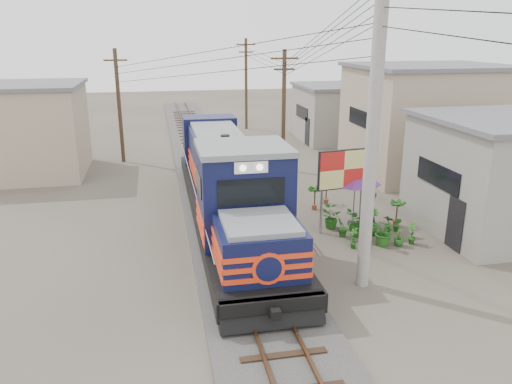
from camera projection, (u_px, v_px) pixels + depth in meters
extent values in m
plane|color=#473F35|center=(254.00, 287.00, 16.07)|extent=(120.00, 120.00, 0.00)
cube|color=#595651|center=(216.00, 193.00, 25.40)|extent=(3.60, 70.00, 0.16)
cube|color=#51331E|center=(206.00, 190.00, 25.25)|extent=(0.08, 70.00, 0.12)
cube|color=#51331E|center=(227.00, 189.00, 25.44)|extent=(0.08, 70.00, 0.12)
cube|color=black|center=(228.00, 207.00, 21.13)|extent=(3.05, 16.80, 0.58)
cube|color=black|center=(251.00, 268.00, 16.31)|extent=(2.31, 3.36, 0.68)
cube|color=black|center=(214.00, 180.00, 26.13)|extent=(2.31, 3.36, 0.68)
cube|color=#0E1235|center=(259.00, 250.00, 14.77)|extent=(2.50, 2.52, 1.58)
cube|color=#0E1235|center=(244.00, 196.00, 16.97)|extent=(2.98, 2.73, 3.26)
cube|color=slate|center=(243.00, 148.00, 16.47)|extent=(3.05, 2.87, 0.19)
cube|color=black|center=(251.00, 192.00, 15.51)|extent=(2.13, 0.06, 0.84)
cube|color=white|center=(251.00, 167.00, 15.27)|extent=(1.05, 0.06, 0.37)
cube|color=#0E1235|center=(220.00, 162.00, 23.19)|extent=(2.38, 10.29, 2.42)
cube|color=slate|center=(219.00, 136.00, 22.81)|extent=(2.13, 10.29, 0.19)
cube|color=#EF3916|center=(228.00, 194.00, 20.95)|extent=(3.09, 16.80, 0.15)
cube|color=#EF3916|center=(228.00, 187.00, 20.86)|extent=(3.09, 16.80, 0.15)
cube|color=#EF3916|center=(228.00, 180.00, 20.76)|extent=(3.09, 16.80, 0.15)
cylinder|color=#9E9B93|center=(373.00, 133.00, 14.75)|extent=(0.40, 0.40, 10.00)
cylinder|color=#4C3826|center=(284.00, 112.00, 28.95)|extent=(0.24, 0.24, 7.00)
cube|color=#4C3826|center=(285.00, 58.00, 28.04)|extent=(1.60, 0.10, 0.10)
cube|color=#4C3826|center=(284.00, 69.00, 28.22)|extent=(1.20, 0.10, 0.10)
cylinder|color=#4C3826|center=(246.00, 85.00, 42.02)|extent=(0.24, 0.24, 7.50)
cube|color=#4C3826|center=(246.00, 44.00, 41.04)|extent=(1.60, 0.10, 0.10)
cube|color=#4C3826|center=(246.00, 52.00, 41.22)|extent=(1.20, 0.10, 0.10)
cylinder|color=#4C3826|center=(119.00, 107.00, 30.92)|extent=(0.24, 0.24, 7.00)
cube|color=#4C3826|center=(115.00, 57.00, 30.01)|extent=(1.60, 0.10, 0.10)
cube|color=#4C3826|center=(116.00, 67.00, 30.19)|extent=(1.20, 0.10, 0.10)
cube|color=black|center=(438.00, 176.00, 19.62)|extent=(0.05, 3.00, 0.90)
cube|color=tan|center=(427.00, 121.00, 28.72)|extent=(8.00, 7.00, 6.00)
cube|color=slate|center=(432.00, 66.00, 27.78)|extent=(8.40, 7.35, 0.20)
cube|color=black|center=(361.00, 118.00, 27.88)|extent=(0.05, 3.50, 0.90)
cube|color=gray|center=(340.00, 114.00, 38.09)|extent=(6.00, 6.00, 4.00)
cube|color=slate|center=(341.00, 86.00, 37.46)|extent=(6.30, 6.30, 0.20)
cube|color=black|center=(302.00, 112.00, 37.47)|extent=(0.05, 3.00, 0.90)
cube|color=tan|center=(28.00, 131.00, 28.42)|extent=(6.00, 6.00, 5.00)
cube|color=slate|center=(22.00, 85.00, 27.63)|extent=(6.30, 6.30, 0.20)
cylinder|color=#99999E|center=(322.00, 204.00, 20.09)|extent=(0.10, 0.10, 2.52)
cylinder|color=#99999E|center=(361.00, 199.00, 20.66)|extent=(0.10, 0.10, 2.52)
cube|color=black|center=(343.00, 169.00, 19.97)|extent=(2.22, 0.43, 1.62)
cube|color=red|center=(344.00, 169.00, 19.94)|extent=(2.11, 0.37, 1.51)
cylinder|color=black|center=(353.00, 224.00, 21.34)|extent=(0.44, 0.44, 0.10)
cylinder|color=#99999E|center=(354.00, 201.00, 21.03)|extent=(0.05, 0.05, 2.18)
cone|color=#5C2879|center=(356.00, 177.00, 20.71)|extent=(2.74, 2.74, 0.54)
imported|color=black|center=(370.00, 212.00, 20.22)|extent=(0.76, 0.75, 1.77)
imported|color=#235E1A|center=(353.00, 238.00, 18.91)|extent=(0.33, 0.46, 0.82)
imported|color=#235E1A|center=(363.00, 237.00, 19.06)|extent=(0.42, 0.48, 0.74)
imported|color=#235E1A|center=(385.00, 232.00, 19.08)|extent=(1.20, 1.25, 1.08)
imported|color=#235E1A|center=(399.00, 237.00, 19.14)|extent=(0.55, 0.55, 0.70)
imported|color=#235E1A|center=(412.00, 232.00, 19.27)|extent=(0.45, 0.57, 0.94)
imported|color=#235E1A|center=(342.00, 227.00, 19.94)|extent=(0.57, 0.55, 0.82)
imported|color=#235E1A|center=(357.00, 223.00, 19.97)|extent=(1.28, 1.30, 1.10)
imported|color=#235E1A|center=(371.00, 222.00, 20.14)|extent=(0.82, 0.82, 1.08)
imported|color=#235E1A|center=(388.00, 224.00, 20.27)|extent=(0.50, 0.52, 0.81)
imported|color=#235E1A|center=(397.00, 225.00, 20.49)|extent=(0.44, 0.43, 0.62)
imported|color=#235E1A|center=(330.00, 218.00, 20.83)|extent=(1.13, 1.13, 0.95)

